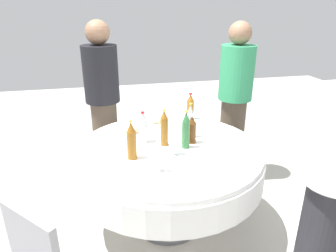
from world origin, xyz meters
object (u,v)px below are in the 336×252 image
(person_rear, at_px, (103,102))
(bottle_clear_east, at_px, (143,128))
(dining_table, at_px, (168,163))
(wine_glass_mid, at_px, (159,157))
(bottle_amber_rear, at_px, (132,141))
(plate_far, at_px, (190,126))
(bottle_clear_mid, at_px, (190,122))
(plate_west, at_px, (157,123))
(bottle_brown_outer, at_px, (192,130))
(person_south, at_px, (332,187))
(bottle_green_inner, at_px, (186,131))
(plate_front, at_px, (134,132))
(bottle_amber_left, at_px, (164,129))
(person_left, at_px, (234,101))
(bottle_amber_south, at_px, (190,107))
(wine_glass_inner, at_px, (174,141))

(person_rear, bearing_deg, bottle_clear_east, -96.48)
(dining_table, relative_size, wine_glass_mid, 10.35)
(bottle_amber_rear, bearing_deg, plate_far, 40.57)
(bottle_clear_mid, xyz_separation_m, plate_west, (-0.22, 0.36, -0.13))
(bottle_amber_rear, height_order, bottle_brown_outer, bottle_amber_rear)
(plate_far, height_order, person_south, person_south)
(bottle_green_inner, height_order, wine_glass_mid, bottle_green_inner)
(bottle_amber_rear, relative_size, plate_front, 1.21)
(bottle_amber_rear, distance_m, plate_front, 0.47)
(bottle_amber_left, distance_m, person_south, 1.21)
(bottle_amber_left, distance_m, bottle_clear_east, 0.18)
(bottle_amber_left, relative_size, plate_far, 1.22)
(wine_glass_mid, relative_size, person_rear, 0.09)
(bottle_clear_east, distance_m, person_left, 1.15)
(person_left, bearing_deg, bottle_clear_mid, -88.44)
(bottle_green_inner, height_order, plate_west, bottle_green_inner)
(bottle_amber_south, height_order, plate_west, bottle_amber_south)
(bottle_clear_mid, relative_size, person_left, 0.18)
(bottle_amber_left, distance_m, person_left, 1.07)
(plate_far, xyz_separation_m, person_left, (0.55, 0.29, 0.12))
(bottle_amber_south, height_order, person_left, person_left)
(bottle_clear_east, bearing_deg, bottle_brown_outer, -14.40)
(dining_table, height_order, bottle_amber_rear, bottle_amber_rear)
(bottle_amber_south, bearing_deg, plate_front, -156.55)
(person_south, bearing_deg, person_rear, -95.01)
(person_south, bearing_deg, wine_glass_inner, -85.51)
(dining_table, relative_size, person_south, 0.93)
(bottle_green_inner, distance_m, bottle_brown_outer, 0.11)
(bottle_amber_rear, distance_m, plate_far, 0.79)
(bottle_clear_east, height_order, plate_west, bottle_clear_east)
(bottle_clear_east, height_order, plate_front, bottle_clear_east)
(plate_west, bearing_deg, person_left, 10.80)
(bottle_clear_mid, xyz_separation_m, person_left, (0.62, 0.52, -0.01))
(bottle_amber_rear, xyz_separation_m, bottle_brown_outer, (0.50, 0.17, -0.03))
(bottle_amber_rear, xyz_separation_m, plate_front, (0.07, 0.45, -0.13))
(bottle_green_inner, height_order, bottle_clear_east, bottle_green_inner)
(bottle_clear_mid, distance_m, bottle_green_inner, 0.21)
(bottle_brown_outer, xyz_separation_m, wine_glass_mid, (-0.34, -0.39, -0.00))
(bottle_clear_mid, distance_m, bottle_clear_east, 0.40)
(plate_far, xyz_separation_m, person_rear, (-0.77, 0.51, 0.13))
(bottle_amber_south, relative_size, bottle_amber_left, 0.87)
(bottle_amber_rear, relative_size, bottle_green_inner, 0.97)
(bottle_amber_rear, bearing_deg, person_rear, 99.96)
(bottle_clear_mid, relative_size, bottle_brown_outer, 1.27)
(bottle_amber_left, relative_size, bottle_clear_east, 1.15)
(bottle_clear_mid, xyz_separation_m, bottle_green_inner, (-0.09, -0.19, 0.00))
(bottle_amber_left, xyz_separation_m, plate_west, (0.03, 0.46, -0.13))
(plate_front, height_order, plate_west, same)
(bottle_amber_left, distance_m, plate_front, 0.37)
(bottle_amber_south, bearing_deg, plate_far, -104.99)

